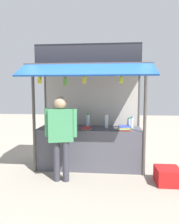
{
  "coord_description": "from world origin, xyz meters",
  "views": [
    {
      "loc": [
        0.38,
        -4.27,
        1.65
      ],
      "look_at": [
        0.0,
        0.0,
        1.22
      ],
      "focal_mm": 32.32,
      "sensor_mm": 36.0,
      "label": 1
    }
  ],
  "objects_px": {
    "water_bottle_far_right": "(88,120)",
    "vendor_person": "(61,131)",
    "water_bottle_back_left": "(129,123)",
    "water_bottle_front_left": "(51,121)",
    "banana_bunch_rightmost": "(40,80)",
    "banana_bunch_inner_right": "(84,80)",
    "water_bottle_right": "(106,122)",
    "magazine_stack_mid_left": "(124,128)",
    "magazine_stack_far_left": "(86,128)",
    "plastic_crate": "(168,176)",
    "magazine_stack_front_right": "(65,128)",
    "banana_bunch_inner_left": "(121,80)",
    "banana_bunch_leftmost": "(65,82)",
    "water_bottle_left": "(132,123)",
    "water_bottle_rear_center": "(68,121)"
  },
  "relations": [
    {
      "from": "water_bottle_far_right",
      "to": "vendor_person",
      "type": "height_order",
      "value": "vendor_person"
    },
    {
      "from": "water_bottle_back_left",
      "to": "water_bottle_front_left",
      "type": "relative_size",
      "value": 0.96
    },
    {
      "from": "banana_bunch_rightmost",
      "to": "banana_bunch_inner_right",
      "type": "relative_size",
      "value": 1.02
    },
    {
      "from": "water_bottle_back_left",
      "to": "water_bottle_right",
      "type": "relative_size",
      "value": 0.84
    },
    {
      "from": "water_bottle_far_right",
      "to": "magazine_stack_mid_left",
      "type": "height_order",
      "value": "water_bottle_far_right"
    },
    {
      "from": "magazine_stack_far_left",
      "to": "plastic_crate",
      "type": "xyz_separation_m",
      "value": [
        1.52,
        -0.56,
        -0.74
      ]
    },
    {
      "from": "vendor_person",
      "to": "magazine_stack_front_right",
      "type": "bearing_deg",
      "value": -100.44
    },
    {
      "from": "banana_bunch_inner_left",
      "to": "plastic_crate",
      "type": "distance_m",
      "value": 1.94
    },
    {
      "from": "magazine_stack_far_left",
      "to": "banana_bunch_inner_right",
      "type": "xyz_separation_m",
      "value": [
        -0.0,
        -0.31,
        0.99
      ]
    },
    {
      "from": "banana_bunch_rightmost",
      "to": "magazine_stack_mid_left",
      "type": "bearing_deg",
      "value": 9.03
    },
    {
      "from": "banana_bunch_inner_right",
      "to": "banana_bunch_leftmost",
      "type": "distance_m",
      "value": 0.37
    },
    {
      "from": "magazine_stack_mid_left",
      "to": "plastic_crate",
      "type": "bearing_deg",
      "value": -34.92
    },
    {
      "from": "water_bottle_left",
      "to": "banana_bunch_inner_right",
      "type": "xyz_separation_m",
      "value": [
        -0.97,
        -0.54,
        0.9
      ]
    },
    {
      "from": "water_bottle_back_left",
      "to": "water_bottle_left",
      "type": "height_order",
      "value": "water_bottle_left"
    },
    {
      "from": "water_bottle_right",
      "to": "vendor_person",
      "type": "bearing_deg",
      "value": -136.22
    },
    {
      "from": "water_bottle_rear_center",
      "to": "water_bottle_right",
      "type": "distance_m",
      "value": 0.84
    },
    {
      "from": "magazine_stack_far_left",
      "to": "banana_bunch_inner_left",
      "type": "xyz_separation_m",
      "value": [
        0.68,
        -0.31,
        0.99
      ]
    },
    {
      "from": "magazine_stack_far_left",
      "to": "magazine_stack_mid_left",
      "type": "bearing_deg",
      "value": -3.31
    },
    {
      "from": "magazine_stack_far_left",
      "to": "plastic_crate",
      "type": "relative_size",
      "value": 0.67
    },
    {
      "from": "water_bottle_back_left",
      "to": "magazine_stack_far_left",
      "type": "distance_m",
      "value": 0.91
    },
    {
      "from": "magazine_stack_front_right",
      "to": "water_bottle_far_right",
      "type": "bearing_deg",
      "value": 46.26
    },
    {
      "from": "water_bottle_far_right",
      "to": "vendor_person",
      "type": "relative_size",
      "value": 0.2
    },
    {
      "from": "magazine_stack_front_right",
      "to": "banana_bunch_inner_left",
      "type": "xyz_separation_m",
      "value": [
        1.12,
        -0.17,
        0.96
      ]
    },
    {
      "from": "water_bottle_far_right",
      "to": "banana_bunch_rightmost",
      "type": "xyz_separation_m",
      "value": [
        -0.88,
        -0.62,
        0.87
      ]
    },
    {
      "from": "water_bottle_front_left",
      "to": "banana_bunch_inner_right",
      "type": "xyz_separation_m",
      "value": [
        0.86,
        -0.63,
        0.9
      ]
    },
    {
      "from": "water_bottle_right",
      "to": "banana_bunch_inner_right",
      "type": "height_order",
      "value": "banana_bunch_inner_right"
    },
    {
      "from": "water_bottle_right",
      "to": "magazine_stack_far_left",
      "type": "relative_size",
      "value": 1.0
    },
    {
      "from": "magazine_stack_front_right",
      "to": "water_bottle_back_left",
      "type": "bearing_deg",
      "value": 12.18
    },
    {
      "from": "magazine_stack_far_left",
      "to": "banana_bunch_inner_left",
      "type": "distance_m",
      "value": 1.24
    },
    {
      "from": "water_bottle_front_left",
      "to": "banana_bunch_rightmost",
      "type": "height_order",
      "value": "banana_bunch_rightmost"
    },
    {
      "from": "water_bottle_far_right",
      "to": "banana_bunch_rightmost",
      "type": "distance_m",
      "value": 1.38
    },
    {
      "from": "water_bottle_back_left",
      "to": "vendor_person",
      "type": "bearing_deg",
      "value": -149.93
    },
    {
      "from": "vendor_person",
      "to": "banana_bunch_leftmost",
      "type": "bearing_deg",
      "value": -110.09
    },
    {
      "from": "water_bottle_left",
      "to": "banana_bunch_rightmost",
      "type": "bearing_deg",
      "value": -163.72
    },
    {
      "from": "magazine_stack_mid_left",
      "to": "water_bottle_right",
      "type": "bearing_deg",
      "value": 148.77
    },
    {
      "from": "water_bottle_far_right",
      "to": "plastic_crate",
      "type": "bearing_deg",
      "value": -29.73
    },
    {
      "from": "magazine_stack_mid_left",
      "to": "banana_bunch_inner_right",
      "type": "bearing_deg",
      "value": -161.5
    },
    {
      "from": "water_bottle_left",
      "to": "water_bottle_right",
      "type": "bearing_deg",
      "value": -174.64
    },
    {
      "from": "water_bottle_right",
      "to": "banana_bunch_rightmost",
      "type": "xyz_separation_m",
      "value": [
        -1.29,
        -0.49,
        0.88
      ]
    },
    {
      "from": "magazine_stack_far_left",
      "to": "water_bottle_right",
      "type": "bearing_deg",
      "value": 22.95
    },
    {
      "from": "water_bottle_right",
      "to": "vendor_person",
      "type": "relative_size",
      "value": 0.18
    },
    {
      "from": "water_bottle_left",
      "to": "plastic_crate",
      "type": "relative_size",
      "value": 0.6
    },
    {
      "from": "water_bottle_far_right",
      "to": "water_bottle_back_left",
      "type": "relative_size",
      "value": 1.29
    },
    {
      "from": "water_bottle_back_left",
      "to": "magazine_stack_front_right",
      "type": "bearing_deg",
      "value": -167.82
    },
    {
      "from": "water_bottle_left",
      "to": "magazine_stack_far_left",
      "type": "height_order",
      "value": "water_bottle_left"
    },
    {
      "from": "water_bottle_right",
      "to": "plastic_crate",
      "type": "height_order",
      "value": "water_bottle_right"
    },
    {
      "from": "water_bottle_back_left",
      "to": "banana_bunch_rightmost",
      "type": "xyz_separation_m",
      "value": [
        -1.77,
        -0.45,
        0.9
      ]
    },
    {
      "from": "banana_bunch_inner_right",
      "to": "vendor_person",
      "type": "height_order",
      "value": "banana_bunch_inner_right"
    },
    {
      "from": "water_bottle_left",
      "to": "water_bottle_back_left",
      "type": "bearing_deg",
      "value": -128.51
    },
    {
      "from": "magazine_stack_mid_left",
      "to": "banana_bunch_inner_left",
      "type": "height_order",
      "value": "banana_bunch_inner_left"
    }
  ]
}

